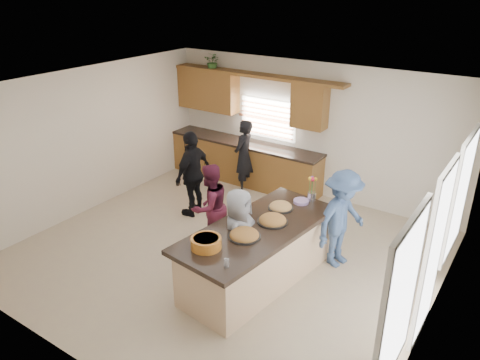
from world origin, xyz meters
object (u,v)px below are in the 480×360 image
Objects in this scene: woman_left_back at (244,156)px; woman_right_back at (342,219)px; island at (257,256)px; salad_bowl at (206,242)px; woman_left_mid at (210,207)px; woman_left_front at (193,174)px; woman_right_front at (239,236)px.

woman_right_back is at bearing 58.84° from woman_left_back.
salad_bowl reaches higher than island.
woman_left_back is at bearing 76.99° from woman_right_back.
woman_left_mid is (-1.21, 0.42, 0.30)m from island.
salad_bowl is 0.26× the size of woman_left_back.
woman_left_back is at bearing 168.55° from woman_left_front.
woman_left_back reaches higher than island.
woman_right_back is (3.06, -0.06, -0.03)m from woman_left_front.
island is 0.42m from woman_right_front.
woman_left_mid reaches higher than woman_right_front.
woman_left_back is (-1.74, 3.54, -0.24)m from salad_bowl.
island is at bearing -83.91° from woman_right_front.
island is at bearing 58.17° from woman_left_front.
woman_right_front is at bearing 89.47° from salad_bowl.
woman_left_back is at bearing 17.36° from woman_right_front.
island is 1.47m from woman_right_back.
woman_left_mid is at bearing 16.46° from woman_left_back.
woman_left_mid is 1.08m from woman_right_front.
woman_right_back reaches higher than woman_left_back.
woman_right_back reaches higher than woman_right_front.
woman_left_back reaches higher than woman_right_front.
woman_left_mid is 2.18m from woman_right_back.
island is 1.32m from woman_left_mid.
woman_left_front reaches higher than woman_left_mid.
woman_right_back is 1.67m from woman_right_front.
woman_right_back is (1.11, 2.03, -0.22)m from salad_bowl.
island is 1.86× the size of woman_left_mid.
woman_left_mid is 1.01× the size of woman_right_front.
island is at bearing 82.67° from woman_left_mid.
woman_left_front is at bearing 158.29° from island.
salad_bowl is at bearing -100.51° from island.
woman_left_back is 0.97× the size of woman_right_back.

